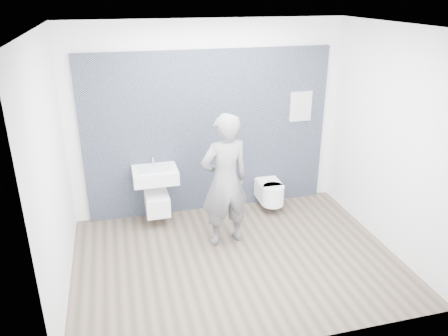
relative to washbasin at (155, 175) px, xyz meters
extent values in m
plane|color=brown|center=(0.84, -1.21, -0.74)|extent=(4.00, 4.00, 0.00)
plane|color=white|center=(0.84, 0.29, 0.66)|extent=(4.00, 0.00, 4.00)
plane|color=white|center=(0.84, -2.71, 0.66)|extent=(4.00, 0.00, 4.00)
plane|color=white|center=(-1.16, -1.21, 0.66)|extent=(0.00, 3.00, 3.00)
plane|color=white|center=(2.84, -1.21, 0.66)|extent=(0.00, 3.00, 3.00)
plane|color=white|center=(0.84, -1.21, 2.06)|extent=(4.00, 4.00, 0.00)
cube|color=black|center=(0.84, 0.26, -0.74)|extent=(3.60, 0.06, 2.40)
cube|color=white|center=(0.00, 0.00, -0.01)|extent=(0.62, 0.47, 0.19)
cube|color=silver|center=(0.00, -0.02, 0.08)|extent=(0.43, 0.31, 0.03)
cylinder|color=silver|center=(0.00, 0.17, 0.16)|extent=(0.02, 0.02, 0.16)
cylinder|color=silver|center=(0.00, 0.12, 0.23)|extent=(0.02, 0.10, 0.02)
cylinder|color=silver|center=(0.00, 0.21, -0.16)|extent=(0.04, 0.04, 0.12)
cube|color=white|center=(0.00, -0.01, -0.44)|extent=(0.33, 0.48, 0.28)
cylinder|color=silver|center=(0.00, -0.04, -0.31)|extent=(0.24, 0.24, 0.03)
cube|color=white|center=(0.00, -0.04, -0.28)|extent=(0.32, 0.39, 0.02)
cube|color=white|center=(0.00, 0.10, -0.12)|extent=(0.32, 0.18, 0.32)
cube|color=silver|center=(0.00, 0.20, -0.54)|extent=(0.09, 0.06, 0.08)
cube|color=white|center=(1.72, 0.04, -0.46)|extent=(0.34, 0.39, 0.28)
cylinder|color=white|center=(1.72, -0.16, -0.46)|extent=(0.34, 0.34, 0.28)
cube|color=white|center=(1.72, 0.01, -0.31)|extent=(0.32, 0.37, 0.03)
cylinder|color=white|center=(1.72, -0.18, -0.31)|extent=(0.32, 0.32, 0.03)
cube|color=silver|center=(1.72, 0.20, -0.56)|extent=(0.09, 0.06, 0.08)
cube|color=white|center=(2.24, 0.22, -0.74)|extent=(0.34, 0.03, 0.45)
imported|color=slate|center=(0.81, -0.77, 0.15)|extent=(0.71, 0.53, 1.78)
camera|label=1|loc=(-0.47, -5.68, 2.42)|focal=35.00mm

